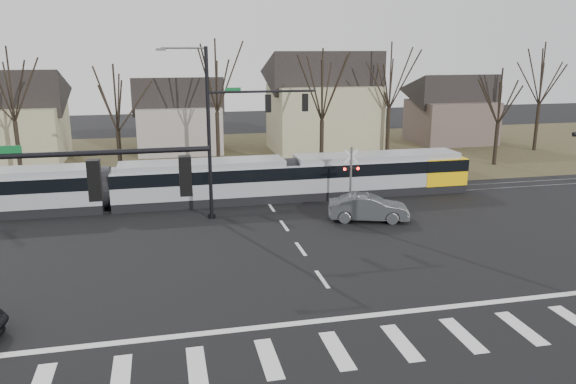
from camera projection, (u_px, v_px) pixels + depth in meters
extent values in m
plane|color=black|center=(335.00, 298.00, 23.42)|extent=(140.00, 140.00, 0.00)
cube|color=#38331E|center=(235.00, 156.00, 53.63)|extent=(140.00, 28.00, 0.01)
cube|color=silver|center=(121.00, 376.00, 17.85)|extent=(0.60, 2.60, 0.01)
cube|color=silver|center=(197.00, 367.00, 18.37)|extent=(0.60, 2.60, 0.01)
cube|color=silver|center=(269.00, 359.00, 18.88)|extent=(0.60, 2.60, 0.01)
cube|color=silver|center=(337.00, 350.00, 19.39)|extent=(0.60, 2.60, 0.01)
cube|color=silver|center=(402.00, 342.00, 19.90)|extent=(0.60, 2.60, 0.01)
cube|color=silver|center=(463.00, 335.00, 20.41)|extent=(0.60, 2.60, 0.01)
cube|color=silver|center=(521.00, 328.00, 20.92)|extent=(0.60, 2.60, 0.01)
cube|color=silver|center=(349.00, 318.00, 21.72)|extent=(28.00, 0.35, 0.01)
cube|color=silver|center=(322.00, 279.00, 25.31)|extent=(0.18, 2.00, 0.01)
cube|color=silver|center=(301.00, 249.00, 29.09)|extent=(0.18, 2.00, 0.01)
cube|color=silver|center=(284.00, 226.00, 32.86)|extent=(0.18, 2.00, 0.01)
cube|color=silver|center=(271.00, 207.00, 36.64)|extent=(0.18, 2.00, 0.01)
cube|color=silver|center=(261.00, 192.00, 40.41)|extent=(0.18, 2.00, 0.01)
cube|color=silver|center=(252.00, 180.00, 44.19)|extent=(0.18, 2.00, 0.01)
cube|color=silver|center=(244.00, 169.00, 47.97)|extent=(0.18, 2.00, 0.01)
cube|color=silver|center=(238.00, 160.00, 51.74)|extent=(0.18, 2.00, 0.01)
cube|color=#59595E|center=(268.00, 202.00, 37.67)|extent=(90.00, 0.12, 0.06)
cube|color=#59595E|center=(264.00, 197.00, 38.99)|extent=(90.00, 0.12, 0.06)
cube|color=gray|center=(203.00, 182.00, 37.27)|extent=(11.76, 2.74, 2.86)
cube|color=black|center=(203.00, 174.00, 37.13)|extent=(11.78, 2.78, 0.83)
cube|color=gray|center=(377.00, 173.00, 39.88)|extent=(12.73, 2.74, 2.86)
cube|color=black|center=(377.00, 165.00, 39.74)|extent=(12.75, 2.78, 0.83)
cube|color=#FFC007|center=(438.00, 169.00, 40.88)|extent=(3.13, 2.80, 1.91)
imported|color=#3E4244|center=(368.00, 208.00, 33.68)|extent=(4.23, 5.67, 1.57)
cylinder|color=black|center=(78.00, 154.00, 13.98)|extent=(6.50, 0.14, 0.14)
cube|color=#0C5926|center=(2.00, 150.00, 13.57)|extent=(0.90, 0.03, 0.22)
cube|color=black|center=(95.00, 180.00, 14.23)|extent=(0.32, 0.32, 1.05)
sphere|color=#FF0C07|center=(93.00, 167.00, 14.14)|extent=(0.22, 0.22, 0.22)
cube|color=black|center=(185.00, 176.00, 14.71)|extent=(0.32, 0.32, 1.05)
sphere|color=#FF0C07|center=(185.00, 163.00, 14.63)|extent=(0.22, 0.22, 0.22)
cylinder|color=black|center=(209.00, 135.00, 33.09)|extent=(0.22, 0.22, 10.20)
cylinder|color=black|center=(212.00, 216.00, 34.33)|extent=(0.44, 0.44, 0.30)
cylinder|color=black|center=(263.00, 92.00, 33.15)|extent=(6.50, 0.14, 0.14)
cube|color=#0C5926|center=(233.00, 89.00, 32.74)|extent=(0.90, 0.03, 0.22)
cube|color=black|center=(268.00, 103.00, 33.39)|extent=(0.32, 0.32, 1.05)
sphere|color=#FF0C07|center=(268.00, 98.00, 33.31)|extent=(0.22, 0.22, 0.22)
cube|color=black|center=(305.00, 103.00, 33.88)|extent=(0.32, 0.32, 1.05)
sphere|color=#FF0C07|center=(305.00, 97.00, 33.80)|extent=(0.22, 0.22, 0.22)
cube|color=#59595B|center=(161.00, 49.00, 31.31)|extent=(0.55, 0.22, 0.14)
cylinder|color=#59595B|center=(351.00, 178.00, 36.07)|extent=(0.14, 0.14, 4.00)
cylinder|color=#59595B|center=(350.00, 206.00, 36.55)|extent=(0.36, 0.36, 0.20)
cube|color=silver|center=(351.00, 156.00, 35.72)|extent=(0.95, 0.04, 0.95)
cube|color=silver|center=(351.00, 156.00, 35.72)|extent=(0.95, 0.04, 0.95)
cube|color=black|center=(351.00, 169.00, 35.92)|extent=(1.00, 0.10, 0.12)
sphere|color=#FF0C07|center=(345.00, 169.00, 35.75)|extent=(0.18, 0.18, 0.18)
sphere|color=#FF0C07|center=(358.00, 169.00, 35.94)|extent=(0.18, 0.18, 0.18)
cube|color=tan|center=(11.00, 134.00, 50.63)|extent=(9.00, 8.00, 5.00)
cube|color=gray|center=(179.00, 129.00, 55.77)|extent=(8.00, 7.00, 4.50)
cube|color=tan|center=(323.00, 118.00, 55.68)|extent=(10.00, 8.00, 6.50)
cube|color=brown|center=(450.00, 122.00, 61.01)|extent=(8.00, 7.00, 4.50)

